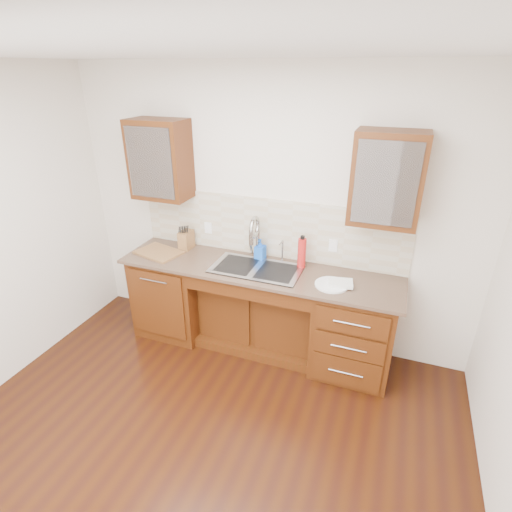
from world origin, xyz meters
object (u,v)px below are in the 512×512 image
(water_bottle, at_px, (302,253))
(soap_bottle, at_px, (260,249))
(cutting_board, at_px, (159,252))
(knife_block, at_px, (186,240))
(plate, at_px, (332,285))

(water_bottle, bearing_deg, soap_bottle, 175.02)
(water_bottle, distance_m, cutting_board, 1.46)
(soap_bottle, relative_size, water_bottle, 0.71)
(soap_bottle, xyz_separation_m, water_bottle, (0.43, -0.04, 0.04))
(soap_bottle, height_order, knife_block, soap_bottle)
(soap_bottle, distance_m, plate, 0.82)
(plate, relative_size, cutting_board, 0.66)
(soap_bottle, xyz_separation_m, knife_block, (-0.81, -0.03, -0.01))
(plate, xyz_separation_m, cutting_board, (-1.78, 0.05, 0.00))
(soap_bottle, relative_size, plate, 0.71)
(water_bottle, distance_m, knife_block, 1.23)
(soap_bottle, bearing_deg, water_bottle, 1.72)
(water_bottle, height_order, knife_block, water_bottle)
(knife_block, distance_m, cutting_board, 0.31)
(cutting_board, bearing_deg, soap_bottle, 13.14)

